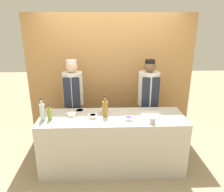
{
  "coord_description": "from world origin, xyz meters",
  "views": [
    {
      "loc": [
        -0.12,
        -3.01,
        2.27
      ],
      "look_at": [
        0.0,
        0.14,
        1.17
      ],
      "focal_mm": 35.0,
      "sensor_mm": 36.0,
      "label": 1
    }
  ],
  "objects_px": {
    "sauce_bowl_white": "(93,116)",
    "bottle_vinegar": "(105,108)",
    "sauce_bowl_brown": "(80,111)",
    "bottle_oil": "(50,114)",
    "cup_steel": "(152,121)",
    "chef_left": "(74,103)",
    "sauce_bowl_orange": "(72,114)",
    "cup_cream": "(103,110)",
    "bottle_clear": "(42,111)",
    "cutting_board": "(151,115)",
    "sauce_bowl_purple": "(128,118)",
    "chef_right": "(148,102)"
  },
  "relations": [
    {
      "from": "sauce_bowl_white",
      "to": "bottle_clear",
      "type": "xyz_separation_m",
      "value": [
        -0.73,
        -0.03,
        0.1
      ]
    },
    {
      "from": "bottle_clear",
      "to": "cup_steel",
      "type": "height_order",
      "value": "bottle_clear"
    },
    {
      "from": "bottle_vinegar",
      "to": "bottle_oil",
      "type": "height_order",
      "value": "bottle_vinegar"
    },
    {
      "from": "sauce_bowl_orange",
      "to": "sauce_bowl_white",
      "type": "distance_m",
      "value": 0.34
    },
    {
      "from": "bottle_oil",
      "to": "sauce_bowl_white",
      "type": "bearing_deg",
      "value": 2.91
    },
    {
      "from": "cup_steel",
      "to": "cup_cream",
      "type": "bearing_deg",
      "value": 149.62
    },
    {
      "from": "sauce_bowl_purple",
      "to": "bottle_vinegar",
      "type": "bearing_deg",
      "value": 156.58
    },
    {
      "from": "cutting_board",
      "to": "chef_right",
      "type": "height_order",
      "value": "chef_right"
    },
    {
      "from": "bottle_oil",
      "to": "cup_steel",
      "type": "bearing_deg",
      "value": -6.94
    },
    {
      "from": "sauce_bowl_orange",
      "to": "chef_left",
      "type": "relative_size",
      "value": 0.08
    },
    {
      "from": "bottle_oil",
      "to": "cup_steel",
      "type": "xyz_separation_m",
      "value": [
        1.47,
        -0.18,
        -0.05
      ]
    },
    {
      "from": "bottle_vinegar",
      "to": "chef_left",
      "type": "bearing_deg",
      "value": 133.39
    },
    {
      "from": "sauce_bowl_purple",
      "to": "cup_steel",
      "type": "bearing_deg",
      "value": -20.66
    },
    {
      "from": "sauce_bowl_white",
      "to": "chef_left",
      "type": "bearing_deg",
      "value": 119.77
    },
    {
      "from": "sauce_bowl_orange",
      "to": "bottle_clear",
      "type": "bearing_deg",
      "value": -163.58
    },
    {
      "from": "sauce_bowl_white",
      "to": "chef_left",
      "type": "height_order",
      "value": "chef_left"
    },
    {
      "from": "bottle_clear",
      "to": "cup_cream",
      "type": "height_order",
      "value": "bottle_clear"
    },
    {
      "from": "bottle_oil",
      "to": "cup_cream",
      "type": "xyz_separation_m",
      "value": [
        0.78,
        0.23,
        -0.05
      ]
    },
    {
      "from": "chef_left",
      "to": "chef_right",
      "type": "xyz_separation_m",
      "value": [
        1.31,
        -0.0,
        -0.01
      ]
    },
    {
      "from": "cup_steel",
      "to": "bottle_clear",
      "type": "bearing_deg",
      "value": 173.4
    },
    {
      "from": "bottle_oil",
      "to": "chef_left",
      "type": "relative_size",
      "value": 0.14
    },
    {
      "from": "sauce_bowl_white",
      "to": "sauce_bowl_orange",
      "type": "bearing_deg",
      "value": 164.6
    },
    {
      "from": "bottle_oil",
      "to": "bottle_vinegar",
      "type": "bearing_deg",
      "value": 6.33
    },
    {
      "from": "sauce_bowl_brown",
      "to": "sauce_bowl_white",
      "type": "height_order",
      "value": "sauce_bowl_white"
    },
    {
      "from": "sauce_bowl_white",
      "to": "bottle_vinegar",
      "type": "xyz_separation_m",
      "value": [
        0.18,
        0.06,
        0.1
      ]
    },
    {
      "from": "sauce_bowl_brown",
      "to": "sauce_bowl_orange",
      "type": "distance_m",
      "value": 0.16
    },
    {
      "from": "sauce_bowl_brown",
      "to": "sauce_bowl_orange",
      "type": "height_order",
      "value": "sauce_bowl_orange"
    },
    {
      "from": "cutting_board",
      "to": "bottle_oil",
      "type": "relative_size",
      "value": 1.23
    },
    {
      "from": "sauce_bowl_purple",
      "to": "sauce_bowl_brown",
      "type": "bearing_deg",
      "value": 157.73
    },
    {
      "from": "sauce_bowl_brown",
      "to": "cutting_board",
      "type": "relative_size",
      "value": 0.5
    },
    {
      "from": "cup_steel",
      "to": "sauce_bowl_orange",
      "type": "bearing_deg",
      "value": 165.62
    },
    {
      "from": "sauce_bowl_brown",
      "to": "cup_cream",
      "type": "bearing_deg",
      "value": -2.93
    },
    {
      "from": "bottle_clear",
      "to": "chef_right",
      "type": "relative_size",
      "value": 0.2
    },
    {
      "from": "sauce_bowl_white",
      "to": "cutting_board",
      "type": "bearing_deg",
      "value": 2.82
    },
    {
      "from": "cutting_board",
      "to": "chef_right",
      "type": "distance_m",
      "value": 0.6
    },
    {
      "from": "sauce_bowl_white",
      "to": "cup_cream",
      "type": "height_order",
      "value": "cup_cream"
    },
    {
      "from": "sauce_bowl_purple",
      "to": "chef_left",
      "type": "bearing_deg",
      "value": 140.64
    },
    {
      "from": "cutting_board",
      "to": "cup_cream",
      "type": "xyz_separation_m",
      "value": [
        -0.72,
        0.15,
        0.03
      ]
    },
    {
      "from": "sauce_bowl_brown",
      "to": "cup_steel",
      "type": "bearing_deg",
      "value": -21.78
    },
    {
      "from": "sauce_bowl_brown",
      "to": "chef_left",
      "type": "xyz_separation_m",
      "value": [
        -0.15,
        0.42,
        -0.02
      ]
    },
    {
      "from": "sauce_bowl_brown",
      "to": "bottle_clear",
      "type": "distance_m",
      "value": 0.57
    },
    {
      "from": "sauce_bowl_brown",
      "to": "chef_left",
      "type": "bearing_deg",
      "value": 109.17
    },
    {
      "from": "bottle_clear",
      "to": "cup_steel",
      "type": "distance_m",
      "value": 1.58
    },
    {
      "from": "sauce_bowl_purple",
      "to": "bottle_oil",
      "type": "xyz_separation_m",
      "value": [
        -1.15,
        0.06,
        0.07
      ]
    },
    {
      "from": "cup_cream",
      "to": "cup_steel",
      "type": "xyz_separation_m",
      "value": [
        0.69,
        -0.41,
        0.01
      ]
    },
    {
      "from": "sauce_bowl_orange",
      "to": "chef_left",
      "type": "xyz_separation_m",
      "value": [
        -0.04,
        0.55,
        -0.02
      ]
    },
    {
      "from": "chef_left",
      "to": "chef_right",
      "type": "distance_m",
      "value": 1.31
    },
    {
      "from": "sauce_bowl_white",
      "to": "bottle_oil",
      "type": "relative_size",
      "value": 0.49
    },
    {
      "from": "sauce_bowl_purple",
      "to": "sauce_bowl_white",
      "type": "height_order",
      "value": "sauce_bowl_white"
    },
    {
      "from": "bottle_vinegar",
      "to": "chef_left",
      "type": "distance_m",
      "value": 0.81
    }
  ]
}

